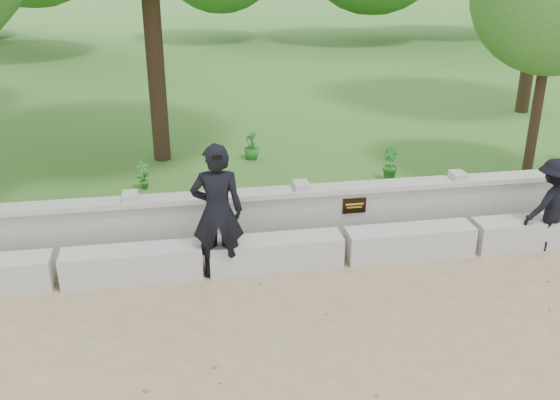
% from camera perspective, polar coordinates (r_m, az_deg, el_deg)
% --- Properties ---
extents(ground, '(80.00, 80.00, 0.00)m').
position_cam_1_polar(ground, '(7.67, 9.59, -12.15)').
color(ground, tan).
rests_on(ground, ground).
extents(lawn, '(40.00, 22.00, 0.25)m').
position_cam_1_polar(lawn, '(20.47, -3.22, 10.79)').
color(lawn, '#416B27').
rests_on(lawn, ground).
extents(concrete_bench, '(11.90, 0.45, 0.45)m').
position_cam_1_polar(concrete_bench, '(9.11, 5.86, -4.30)').
color(concrete_bench, '#BCB9B1').
rests_on(concrete_bench, ground).
extents(parapet_wall, '(12.50, 0.35, 0.90)m').
position_cam_1_polar(parapet_wall, '(9.62, 4.82, -1.17)').
color(parapet_wall, '#B1AEA7').
rests_on(parapet_wall, ground).
extents(man_main, '(0.74, 0.66, 1.93)m').
position_cam_1_polar(man_main, '(8.42, -5.75, -1.07)').
color(man_main, black).
rests_on(man_main, ground).
extents(visitor_mid, '(1.03, 0.76, 1.43)m').
position_cam_1_polar(visitor_mid, '(10.09, 23.59, -0.37)').
color(visitor_mid, black).
rests_on(visitor_mid, ground).
extents(shrub_a, '(0.33, 0.31, 0.52)m').
position_cam_1_polar(shrub_a, '(11.25, -12.38, 2.24)').
color(shrub_a, '#276D25').
rests_on(shrub_a, lawn).
extents(shrub_b, '(0.33, 0.38, 0.63)m').
position_cam_1_polar(shrub_b, '(11.53, 9.95, 3.23)').
color(shrub_b, '#276D25').
rests_on(shrub_b, lawn).
extents(shrub_d, '(0.36, 0.39, 0.57)m').
position_cam_1_polar(shrub_d, '(12.55, -2.62, 5.03)').
color(shrub_d, '#276D25').
rests_on(shrub_d, lawn).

